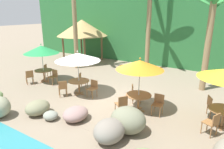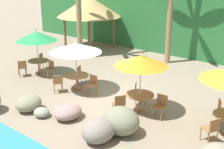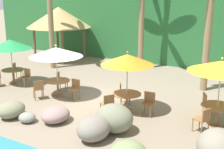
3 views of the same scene
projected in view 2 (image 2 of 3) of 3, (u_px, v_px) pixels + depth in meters
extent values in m
plane|color=gray|center=(108.00, 99.00, 12.84)|extent=(120.00, 120.00, 0.00)
cube|color=gray|center=(108.00, 99.00, 12.83)|extent=(18.00, 5.20, 0.01)
cube|color=#286633|center=(202.00, 8.00, 18.45)|extent=(28.00, 2.40, 6.00)
ellipsoid|color=slate|center=(121.00, 121.00, 10.04)|extent=(1.30, 1.14, 0.94)
ellipsoid|color=gray|center=(29.00, 103.00, 11.73)|extent=(0.90, 1.06, 0.61)
ellipsoid|color=gray|center=(99.00, 130.00, 9.62)|extent=(1.00, 1.18, 0.77)
ellipsoid|color=gray|center=(42.00, 112.00, 11.28)|extent=(0.61, 0.57, 0.35)
ellipsoid|color=gray|center=(68.00, 112.00, 11.12)|extent=(0.94, 1.11, 0.53)
cylinder|color=silver|center=(38.00, 54.00, 15.61)|extent=(0.04, 0.04, 2.12)
cone|color=#238E47|center=(36.00, 36.00, 15.29)|extent=(2.08, 2.08, 0.47)
sphere|color=#238E47|center=(36.00, 30.00, 15.19)|extent=(0.07, 0.07, 0.07)
cube|color=olive|center=(39.00, 74.00, 15.95)|extent=(0.60, 0.12, 0.03)
cube|color=olive|center=(39.00, 74.00, 15.95)|extent=(0.12, 0.60, 0.03)
cylinder|color=olive|center=(39.00, 67.00, 15.84)|extent=(0.09, 0.09, 0.71)
cylinder|color=olive|center=(38.00, 61.00, 15.72)|extent=(1.10, 1.10, 0.03)
cylinder|color=olive|center=(48.00, 75.00, 15.09)|extent=(0.04, 0.04, 0.45)
cylinder|color=olive|center=(44.00, 73.00, 15.33)|extent=(0.04, 0.04, 0.45)
cylinder|color=olive|center=(54.00, 73.00, 15.34)|extent=(0.04, 0.04, 0.45)
cylinder|color=olive|center=(49.00, 72.00, 15.57)|extent=(0.04, 0.04, 0.45)
cube|color=olive|center=(48.00, 69.00, 15.25)|extent=(0.45, 0.45, 0.03)
cube|color=olive|center=(51.00, 64.00, 15.33)|extent=(0.42, 0.07, 0.42)
cylinder|color=olive|center=(49.00, 64.00, 16.81)|extent=(0.04, 0.04, 0.45)
cylinder|color=olive|center=(47.00, 66.00, 16.48)|extent=(0.04, 0.04, 0.45)
cylinder|color=olive|center=(43.00, 64.00, 16.87)|extent=(0.04, 0.04, 0.45)
cylinder|color=olive|center=(41.00, 66.00, 16.54)|extent=(0.04, 0.04, 0.45)
cube|color=olive|center=(45.00, 61.00, 16.60)|extent=(0.57, 0.57, 0.03)
cube|color=olive|center=(41.00, 57.00, 16.56)|extent=(0.24, 0.38, 0.42)
cylinder|color=olive|center=(18.00, 71.00, 15.64)|extent=(0.04, 0.04, 0.45)
cylinder|color=olive|center=(25.00, 70.00, 15.78)|extent=(0.04, 0.04, 0.45)
cylinder|color=olive|center=(19.00, 73.00, 15.34)|extent=(0.04, 0.04, 0.45)
cylinder|color=olive|center=(27.00, 72.00, 15.47)|extent=(0.04, 0.04, 0.45)
cube|color=olive|center=(22.00, 67.00, 15.48)|extent=(0.57, 0.57, 0.03)
cube|color=olive|center=(22.00, 65.00, 15.24)|extent=(0.22, 0.39, 0.42)
cylinder|color=silver|center=(76.00, 68.00, 13.45)|extent=(0.04, 0.04, 2.11)
cone|color=white|center=(75.00, 48.00, 13.14)|extent=(2.29, 2.29, 0.39)
sphere|color=white|center=(75.00, 41.00, 13.04)|extent=(0.07, 0.07, 0.07)
cube|color=olive|center=(77.00, 90.00, 13.79)|extent=(0.60, 0.12, 0.03)
cube|color=olive|center=(77.00, 90.00, 13.79)|extent=(0.12, 0.60, 0.03)
cylinder|color=olive|center=(77.00, 83.00, 13.68)|extent=(0.09, 0.09, 0.71)
cylinder|color=olive|center=(77.00, 75.00, 13.56)|extent=(1.10, 1.10, 0.03)
cylinder|color=olive|center=(91.00, 92.00, 12.98)|extent=(0.04, 0.04, 0.45)
cylinder|color=olive|center=(85.00, 90.00, 13.19)|extent=(0.04, 0.04, 0.45)
cylinder|color=olive|center=(96.00, 90.00, 13.24)|extent=(0.04, 0.04, 0.45)
cylinder|color=olive|center=(90.00, 88.00, 13.45)|extent=(0.04, 0.04, 0.45)
cube|color=olive|center=(91.00, 85.00, 13.14)|extent=(0.42, 0.42, 0.03)
cube|color=olive|center=(94.00, 80.00, 13.22)|extent=(0.42, 0.04, 0.42)
cylinder|color=olive|center=(88.00, 78.00, 14.62)|extent=(0.04, 0.04, 0.45)
cylinder|color=olive|center=(86.00, 81.00, 14.30)|extent=(0.04, 0.04, 0.45)
cylinder|color=olive|center=(81.00, 78.00, 14.71)|extent=(0.04, 0.04, 0.45)
cylinder|color=olive|center=(78.00, 80.00, 14.38)|extent=(0.04, 0.04, 0.45)
cube|color=olive|center=(83.00, 75.00, 14.42)|extent=(0.56, 0.56, 0.03)
cube|color=olive|center=(79.00, 70.00, 14.40)|extent=(0.21, 0.40, 0.42)
cylinder|color=olive|center=(54.00, 86.00, 13.66)|extent=(0.04, 0.04, 0.45)
cylinder|color=olive|center=(62.00, 86.00, 13.74)|extent=(0.04, 0.04, 0.45)
cylinder|color=olive|center=(54.00, 89.00, 13.33)|extent=(0.04, 0.04, 0.45)
cylinder|color=olive|center=(62.00, 88.00, 13.41)|extent=(0.04, 0.04, 0.45)
cube|color=olive|center=(58.00, 82.00, 13.46)|extent=(0.59, 0.59, 0.03)
cube|color=olive|center=(58.00, 80.00, 13.21)|extent=(0.28, 0.36, 0.42)
cylinder|color=silver|center=(140.00, 86.00, 11.36)|extent=(0.04, 0.04, 2.17)
cone|color=orange|center=(141.00, 61.00, 11.04)|extent=(2.00, 2.00, 0.39)
sphere|color=orange|center=(141.00, 53.00, 10.94)|extent=(0.07, 0.07, 0.07)
cube|color=olive|center=(139.00, 111.00, 11.71)|extent=(0.60, 0.12, 0.03)
cube|color=olive|center=(139.00, 111.00, 11.71)|extent=(0.12, 0.60, 0.03)
cylinder|color=olive|center=(140.00, 103.00, 11.60)|extent=(0.09, 0.09, 0.71)
cylinder|color=olive|center=(140.00, 95.00, 11.48)|extent=(1.10, 1.10, 0.03)
cylinder|color=olive|center=(161.00, 116.00, 10.93)|extent=(0.04, 0.04, 0.45)
cylinder|color=olive|center=(152.00, 113.00, 11.13)|extent=(0.04, 0.04, 0.45)
cylinder|color=olive|center=(166.00, 112.00, 11.20)|extent=(0.04, 0.04, 0.45)
cylinder|color=olive|center=(157.00, 109.00, 11.40)|extent=(0.04, 0.04, 0.45)
cube|color=olive|center=(159.00, 107.00, 11.09)|extent=(0.44, 0.44, 0.03)
cube|color=olive|center=(162.00, 100.00, 11.18)|extent=(0.42, 0.05, 0.42)
cylinder|color=olive|center=(145.00, 96.00, 12.59)|extent=(0.04, 0.04, 0.45)
cylinder|color=olive|center=(145.00, 100.00, 12.25)|extent=(0.04, 0.04, 0.45)
cylinder|color=olive|center=(136.00, 96.00, 12.63)|extent=(0.04, 0.04, 0.45)
cylinder|color=olive|center=(136.00, 99.00, 12.30)|extent=(0.04, 0.04, 0.45)
cube|color=olive|center=(141.00, 92.00, 12.36)|extent=(0.58, 0.58, 0.03)
cube|color=olive|center=(136.00, 88.00, 12.32)|extent=(0.25, 0.38, 0.42)
cylinder|color=olive|center=(113.00, 108.00, 11.52)|extent=(0.04, 0.04, 0.45)
cylinder|color=olive|center=(121.00, 107.00, 11.62)|extent=(0.04, 0.04, 0.45)
cylinder|color=olive|center=(115.00, 112.00, 11.20)|extent=(0.04, 0.04, 0.45)
cylinder|color=olive|center=(124.00, 111.00, 11.30)|extent=(0.04, 0.04, 0.45)
cube|color=olive|center=(118.00, 104.00, 11.33)|extent=(0.58, 0.58, 0.03)
cube|color=olive|center=(120.00, 101.00, 11.09)|extent=(0.27, 0.37, 0.42)
cylinder|color=olive|center=(218.00, 115.00, 11.01)|extent=(0.04, 0.04, 0.45)
cylinder|color=olive|center=(219.00, 119.00, 10.68)|extent=(0.04, 0.04, 0.45)
cube|color=olive|center=(219.00, 106.00, 10.70)|extent=(0.23, 0.39, 0.42)
cylinder|color=olive|center=(201.00, 134.00, 9.73)|extent=(0.04, 0.04, 0.45)
cylinder|color=olive|center=(209.00, 131.00, 9.88)|extent=(0.04, 0.04, 0.45)
cylinder|color=olive|center=(209.00, 139.00, 9.43)|extent=(0.04, 0.04, 0.45)
cylinder|color=olive|center=(217.00, 136.00, 9.58)|extent=(0.04, 0.04, 0.45)
cube|color=olive|center=(210.00, 128.00, 9.58)|extent=(0.55, 0.55, 0.03)
cube|color=olive|center=(215.00, 126.00, 9.34)|extent=(0.20, 0.40, 0.42)
cylinder|color=olive|center=(78.00, 2.00, 17.74)|extent=(0.32, 0.32, 6.82)
cylinder|color=olive|center=(170.00, 8.00, 16.86)|extent=(0.32, 0.32, 6.32)
cylinder|color=brown|center=(89.00, 28.00, 22.37)|extent=(0.16, 0.16, 2.20)
cylinder|color=brown|center=(114.00, 32.00, 20.96)|extent=(0.16, 0.16, 2.20)
cylinder|color=brown|center=(65.00, 33.00, 20.63)|extent=(0.16, 0.16, 2.20)
cylinder|color=brown|center=(91.00, 38.00, 19.22)|extent=(0.16, 0.16, 2.20)
cone|color=tan|center=(89.00, 6.00, 20.21)|extent=(4.31, 4.31, 1.35)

